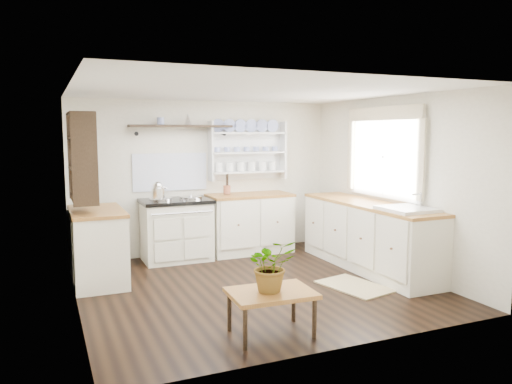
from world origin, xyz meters
TOP-DOWN VIEW (x-y plane):
  - floor at (0.00, 0.00)m, footprint 4.00×3.80m
  - wall_back at (0.00, 1.90)m, footprint 4.00×0.02m
  - wall_right at (2.00, 0.00)m, footprint 0.02×3.80m
  - wall_left at (-2.00, 0.00)m, footprint 0.02×3.80m
  - ceiling at (0.00, 0.00)m, footprint 4.00×3.80m
  - window at (1.95, 0.15)m, footprint 0.08×1.55m
  - aga_cooker at (-0.55, 1.57)m, footprint 0.98×0.69m
  - back_cabinets at (0.60, 1.60)m, footprint 1.27×0.63m
  - right_cabinets at (1.70, 0.10)m, footprint 0.62×2.43m
  - belfast_sink at (1.70, -0.65)m, footprint 0.55×0.60m
  - left_cabinets at (-1.70, 0.90)m, footprint 0.62×1.13m
  - plate_rack at (0.65, 1.86)m, footprint 1.20×0.22m
  - high_shelf at (-0.40, 1.78)m, footprint 1.50×0.29m
  - left_shelving at (-1.84, 0.90)m, footprint 0.28×0.80m
  - kettle at (-0.83, 1.45)m, footprint 0.18×0.18m
  - utensil_crock at (0.26, 1.68)m, footprint 0.11×0.11m
  - center_table at (-0.43, -1.40)m, footprint 0.78×0.57m
  - potted_plant at (-0.43, -1.40)m, footprint 0.47×0.42m
  - floor_rug at (1.08, -0.51)m, footprint 0.72×0.95m

SIDE VIEW (x-z plane):
  - floor at x=0.00m, z-range -0.01..0.01m
  - floor_rug at x=1.08m, z-range 0.00..0.02m
  - center_table at x=-0.43m, z-range 0.16..0.57m
  - aga_cooker at x=-0.55m, z-range -0.01..0.90m
  - right_cabinets at x=1.70m, z-range 0.01..0.91m
  - left_cabinets at x=-1.70m, z-range 0.01..0.91m
  - back_cabinets at x=0.60m, z-range 0.01..0.91m
  - potted_plant at x=-0.43m, z-range 0.41..0.89m
  - belfast_sink at x=1.70m, z-range 0.58..1.03m
  - utensil_crock at x=0.26m, z-range 0.91..1.04m
  - kettle at x=-0.83m, z-range 0.93..1.15m
  - wall_back at x=0.00m, z-range 0.00..2.30m
  - wall_right at x=2.00m, z-range 0.00..2.30m
  - wall_left at x=-2.00m, z-range 0.00..2.30m
  - left_shelving at x=-1.84m, z-range 1.02..2.08m
  - plate_rack at x=0.65m, z-range 1.11..2.01m
  - window at x=1.95m, z-range 0.95..2.17m
  - high_shelf at x=-0.40m, z-range 1.83..1.99m
  - ceiling at x=0.00m, z-range 2.29..2.30m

